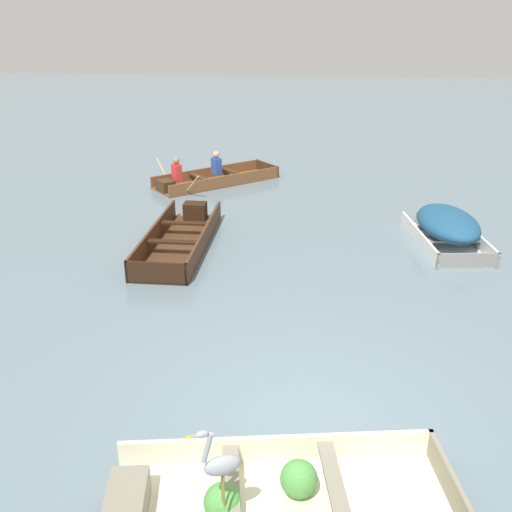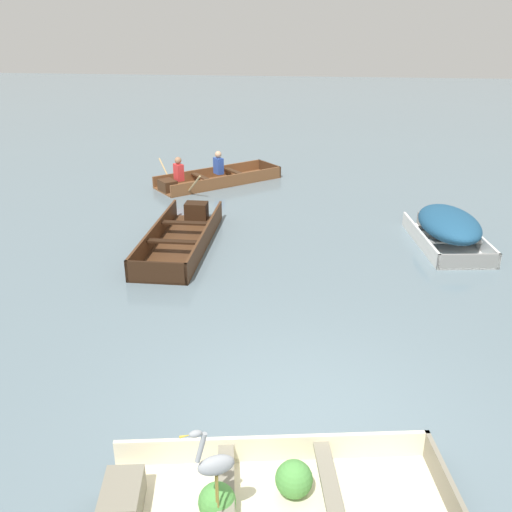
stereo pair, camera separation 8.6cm
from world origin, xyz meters
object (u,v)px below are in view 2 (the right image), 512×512
Objects in this scene: dinghy_cream_foreground at (261,498)px; rowboat_wooden_brown_with_crew at (212,178)px; heron_on_dinghy at (214,463)px; skiff_white_near_moored at (448,226)px; skiff_dark_varnish_mid_moored at (182,237)px.

dinghy_cream_foreground is 1.01× the size of rowboat_wooden_brown_with_crew.
rowboat_wooden_brown_with_crew is 4.02× the size of heron_on_dinghy.
dinghy_cream_foreground is 7.74m from skiff_white_near_moored.
dinghy_cream_foreground is 6.99m from skiff_dark_varnish_mid_moored.
dinghy_cream_foreground is at bearing -70.33° from skiff_dark_varnish_mid_moored.
dinghy_cream_foreground is 0.91m from heron_on_dinghy.
dinghy_cream_foreground is 4.07× the size of heron_on_dinghy.
dinghy_cream_foreground is at bearing 46.91° from heron_on_dinghy.
skiff_dark_varnish_mid_moored reaches higher than dinghy_cream_foreground.
rowboat_wooden_brown_with_crew is at bearing 92.91° from skiff_dark_varnish_mid_moored.
skiff_white_near_moored is at bearing -34.85° from rowboat_wooden_brown_with_crew.
skiff_white_near_moored reaches higher than skiff_dark_varnish_mid_moored.
dinghy_cream_foreground is 1.32× the size of skiff_white_near_moored.
rowboat_wooden_brown_with_crew reaches higher than skiff_dark_varnish_mid_moored.
skiff_white_near_moored is at bearing 65.95° from heron_on_dinghy.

